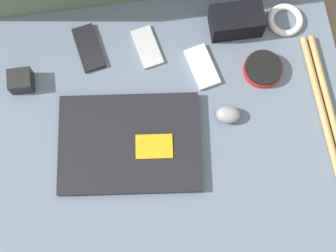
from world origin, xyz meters
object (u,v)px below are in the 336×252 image
object	(u,v)px
camera_pouch	(236,21)
phone_small	(202,67)
laptop	(130,143)
computer_mouse	(228,114)
charger_brick	(21,81)
speaker_puck	(263,69)
phone_silver	(89,48)
phone_black	(147,47)

from	to	relation	value
camera_pouch	phone_small	bearing A→B (deg)	-135.28
laptop	computer_mouse	world-z (taller)	computer_mouse
laptop	charger_brick	size ratio (longest dim) A/B	6.40
speaker_puck	phone_silver	world-z (taller)	speaker_puck
computer_mouse	camera_pouch	size ratio (longest dim) A/B	0.51
laptop	phone_small	xyz separation A→B (m)	(0.21, 0.18, -0.01)
laptop	speaker_puck	distance (m)	0.39
laptop	camera_pouch	world-z (taller)	camera_pouch
speaker_puck	computer_mouse	bearing A→B (deg)	-134.87
charger_brick	computer_mouse	bearing A→B (deg)	-17.28
computer_mouse	phone_silver	xyz separation A→B (m)	(-0.33, 0.23, -0.01)
computer_mouse	speaker_puck	distance (m)	0.16
computer_mouse	speaker_puck	world-z (taller)	computer_mouse
laptop	phone_small	bearing A→B (deg)	46.54
computer_mouse	speaker_puck	bearing A→B (deg)	56.61
phone_silver	phone_small	world-z (taller)	same
speaker_puck	phone_black	world-z (taller)	speaker_puck
phone_black	camera_pouch	size ratio (longest dim) A/B	0.91
computer_mouse	phone_small	distance (m)	0.15
laptop	phone_small	size ratio (longest dim) A/B	2.96
laptop	phone_black	bearing A→B (deg)	79.72
speaker_puck	camera_pouch	bearing A→B (deg)	110.51
phone_silver	phone_small	bearing A→B (deg)	-28.97
phone_silver	charger_brick	xyz separation A→B (m)	(-0.18, -0.07, 0.02)
laptop	phone_black	distance (m)	0.26
laptop	phone_black	size ratio (longest dim) A/B	3.05
phone_silver	charger_brick	bearing A→B (deg)	-168.11
camera_pouch	charger_brick	bearing A→B (deg)	-171.51
computer_mouse	phone_silver	bearing A→B (deg)	156.37
speaker_puck	phone_silver	size ratio (longest dim) A/B	0.72
laptop	computer_mouse	size ratio (longest dim) A/B	5.44
phone_small	camera_pouch	bearing A→B (deg)	31.40
camera_pouch	computer_mouse	bearing A→B (deg)	-103.95
computer_mouse	phone_silver	distance (m)	0.40
phone_silver	camera_pouch	bearing A→B (deg)	-9.60
laptop	speaker_puck	bearing A→B (deg)	28.41
phone_small	camera_pouch	distance (m)	0.15
phone_silver	camera_pouch	world-z (taller)	camera_pouch
phone_black	camera_pouch	bearing A→B (deg)	-5.83
phone_small	charger_brick	world-z (taller)	charger_brick
charger_brick	phone_black	bearing A→B (deg)	9.83
computer_mouse	charger_brick	size ratio (longest dim) A/B	1.18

